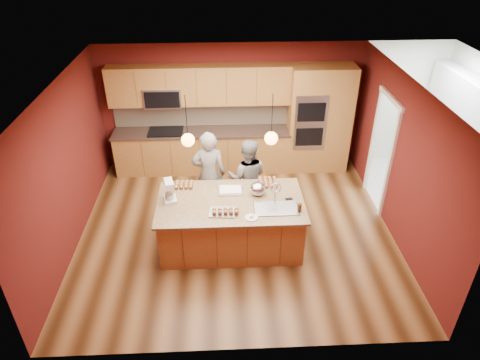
{
  "coord_description": "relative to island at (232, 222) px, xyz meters",
  "views": [
    {
      "loc": [
        -0.22,
        -6.08,
        4.84
      ],
      "look_at": [
        0.06,
        -0.1,
        1.12
      ],
      "focal_mm": 32.0,
      "sensor_mm": 36.0,
      "label": 1
    }
  ],
  "objects": [
    {
      "name": "washer",
      "position": [
        4.26,
        1.27,
        0.0
      ],
      "size": [
        0.67,
        0.69,
        0.9
      ],
      "primitive_type": "cube",
      "rotation": [
        0.0,
        0.0,
        0.22
      ],
      "color": "white",
      "rests_on": "floor"
    },
    {
      "name": "person_left",
      "position": [
        -0.38,
        0.92,
        0.39
      ],
      "size": [
        0.62,
        0.42,
        1.68
      ],
      "primitive_type": "imported",
      "rotation": [
        0.0,
        0.0,
        3.17
      ],
      "color": "black",
      "rests_on": "floor"
    },
    {
      "name": "wall_back",
      "position": [
        0.09,
        2.87,
        0.9
      ],
      "size": [
        5.5,
        0.0,
        5.5
      ],
      "primitive_type": "plane",
      "rotation": [
        1.57,
        0.0,
        0.0
      ],
      "color": "#521412",
      "rests_on": "ground"
    },
    {
      "name": "cooling_rack",
      "position": [
        -0.15,
        -0.3,
        0.44
      ],
      "size": [
        0.43,
        0.33,
        0.02
      ],
      "primitive_type": "cube",
      "rotation": [
        0.0,
        0.0,
        -0.1
      ],
      "color": "#9E9FA5",
      "rests_on": "island"
    },
    {
      "name": "wall_right",
      "position": [
        2.84,
        0.37,
        0.9
      ],
      "size": [
        0.0,
        5.0,
        5.0
      ],
      "primitive_type": "plane",
      "rotation": [
        1.57,
        0.0,
        -1.57
      ],
      "color": "#521412",
      "rests_on": "ground"
    },
    {
      "name": "floor",
      "position": [
        0.09,
        0.37,
        -0.45
      ],
      "size": [
        5.5,
        5.5,
        0.0
      ],
      "primitive_type": "plane",
      "color": "#3F230F",
      "rests_on": "ground"
    },
    {
      "name": "dryer",
      "position": [
        4.31,
        1.86,
        0.02
      ],
      "size": [
        0.63,
        0.65,
        0.94
      ],
      "primitive_type": "cube",
      "rotation": [
        0.0,
        0.0,
        -0.08
      ],
      "color": "white",
      "rests_on": "floor"
    },
    {
      "name": "cabinet_run",
      "position": [
        -0.59,
        2.62,
        0.53
      ],
      "size": [
        3.74,
        0.64,
        2.3
      ],
      "color": "olive",
      "rests_on": "floor"
    },
    {
      "name": "pendant_left",
      "position": [
        -0.63,
        0.0,
        1.55
      ],
      "size": [
        0.2,
        0.2,
        0.8
      ],
      "color": "black",
      "rests_on": "ceiling"
    },
    {
      "name": "wall_front",
      "position": [
        0.09,
        -2.13,
        0.9
      ],
      "size": [
        5.5,
        0.0,
        5.5
      ],
      "primitive_type": "plane",
      "rotation": [
        -1.57,
        0.0,
        0.0
      ],
      "color": "#521412",
      "rests_on": "ground"
    },
    {
      "name": "phone",
      "position": [
        0.94,
        0.02,
        0.43
      ],
      "size": [
        0.13,
        0.08,
        0.01
      ],
      "primitive_type": "cube",
      "rotation": [
        0.0,
        0.0,
        0.18
      ],
      "color": "black",
      "rests_on": "island"
    },
    {
      "name": "wall_left",
      "position": [
        -2.66,
        0.37,
        0.9
      ],
      "size": [
        0.0,
        5.0,
        5.0
      ],
      "primitive_type": "plane",
      "rotation": [
        1.57,
        0.0,
        1.57
      ],
      "color": "#521412",
      "rests_on": "ground"
    },
    {
      "name": "tumbler",
      "position": [
        1.05,
        -0.32,
        0.5
      ],
      "size": [
        0.07,
        0.07,
        0.13
      ],
      "primitive_type": "cylinder",
      "color": "#361F0B",
      "rests_on": "island"
    },
    {
      "name": "island",
      "position": [
        0.0,
        0.0,
        0.0
      ],
      "size": [
        2.39,
        1.34,
        1.26
      ],
      "color": "olive",
      "rests_on": "floor"
    },
    {
      "name": "oven_column",
      "position": [
        1.93,
        2.56,
        0.7
      ],
      "size": [
        1.3,
        0.62,
        2.3
      ],
      "color": "olive",
      "rests_on": "floor"
    },
    {
      "name": "sheet_cake",
      "position": [
        -0.01,
        0.3,
        0.45
      ],
      "size": [
        0.42,
        0.32,
        0.05
      ],
      "rotation": [
        0.0,
        0.0,
        -0.02
      ],
      "color": "silver",
      "rests_on": "island"
    },
    {
      "name": "person_right",
      "position": [
        0.32,
        0.92,
        0.31
      ],
      "size": [
        0.8,
        0.65,
        1.51
      ],
      "primitive_type": "imported",
      "rotation": [
        0.0,
        0.0,
        3.03
      ],
      "color": "gray",
      "rests_on": "floor"
    },
    {
      "name": "doorway_trim",
      "position": [
        2.82,
        1.17,
        0.6
      ],
      "size": [
        0.08,
        1.11,
        2.2
      ],
      "primitive_type": null,
      "color": "white",
      "rests_on": "wall_right"
    },
    {
      "name": "laundry_room",
      "position": [
        4.44,
        1.57,
        1.5
      ],
      "size": [
        2.6,
        2.7,
        2.7
      ],
      "color": "silver",
      "rests_on": "ground"
    },
    {
      "name": "mixing_bowl",
      "position": [
        0.44,
        0.19,
        0.54
      ],
      "size": [
        0.27,
        0.27,
        0.23
      ],
      "primitive_type": "ellipsoid",
      "color": "silver",
      "rests_on": "island"
    },
    {
      "name": "pendant_right",
      "position": [
        0.6,
        0.0,
        1.55
      ],
      "size": [
        0.2,
        0.2,
        0.8
      ],
      "color": "black",
      "rests_on": "ceiling"
    },
    {
      "name": "cupcakes_right",
      "position": [
        0.64,
        0.5,
        0.47
      ],
      "size": [
        0.33,
        0.33,
        0.07
      ],
      "primitive_type": null,
      "color": "#BF7943",
      "rests_on": "island"
    },
    {
      "name": "ceiling",
      "position": [
        0.09,
        0.37,
        2.25
      ],
      "size": [
        5.5,
        5.5,
        0.0
      ],
      "primitive_type": "plane",
      "rotation": [
        3.14,
        0.0,
        0.0
      ],
      "color": "white",
      "rests_on": "ground"
    },
    {
      "name": "plate",
      "position": [
        0.29,
        -0.46,
        0.44
      ],
      "size": [
        0.2,
        0.2,
        0.01
      ],
      "primitive_type": "cylinder",
      "color": "silver",
      "rests_on": "island"
    },
    {
      "name": "stand_mixer",
      "position": [
        -0.99,
        0.07,
        0.59
      ],
      "size": [
        0.25,
        0.3,
        0.37
      ],
      "rotation": [
        0.0,
        0.0,
        0.22
      ],
      "color": "white",
      "rests_on": "island"
    },
    {
      "name": "cupcakes_left",
      "position": [
        -0.8,
        0.49,
        0.47
      ],
      "size": [
        0.33,
        0.25,
        0.07
      ],
      "primitive_type": null,
      "color": "#BF7943",
      "rests_on": "island"
    },
    {
      "name": "cupcakes_rack",
      "position": [
        -0.11,
        -0.34,
        0.48
      ],
      "size": [
        0.43,
        0.17,
        0.08
      ],
      "primitive_type": null,
      "color": "#BF7943",
      "rests_on": "island"
    }
  ]
}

